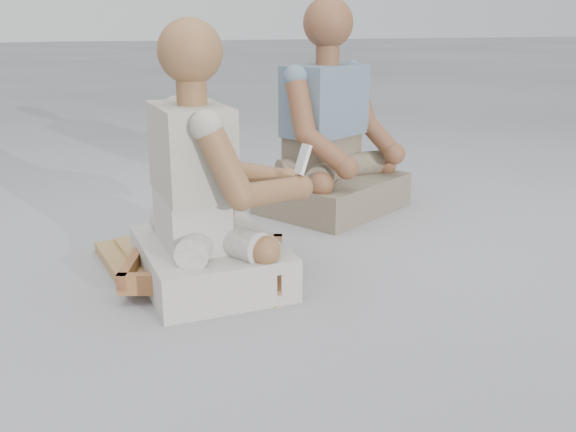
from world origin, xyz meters
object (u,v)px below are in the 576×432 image
object	(u,v)px
craftsman	(206,199)
carved_panel	(182,250)
companion	(331,142)
tool_tray	(207,265)

from	to	relation	value
craftsman	carved_panel	bearing A→B (deg)	-175.00
carved_panel	companion	bearing A→B (deg)	26.60
companion	carved_panel	bearing A→B (deg)	-3.46
tool_tray	companion	world-z (taller)	companion
tool_tray	craftsman	size ratio (longest dim) A/B	0.71
tool_tray	craftsman	xyz separation A→B (m)	(0.01, -0.00, 0.24)
carved_panel	tool_tray	distance (m)	0.31
tool_tray	companion	bearing A→B (deg)	42.25
craftsman	companion	xyz separation A→B (m)	(0.77, 0.71, 0.03)
craftsman	tool_tray	bearing A→B (deg)	-113.90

